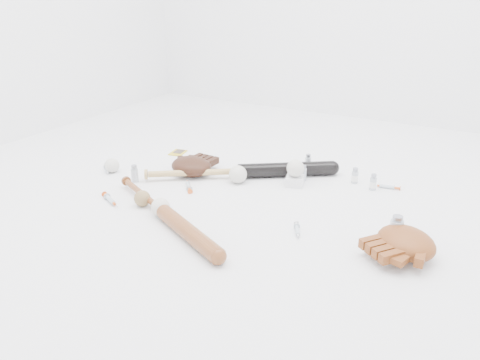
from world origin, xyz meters
The scene contains 23 objects.
bat_dark centered at (-0.10, 0.19, 0.03)m, with size 0.92×0.07×0.07m, color black, non-canonical shape.
bat_wood centered at (-0.15, -0.31, 0.03)m, with size 0.80×0.06×0.06m, color brown, non-canonical shape.
glove_dark centered at (-0.32, 0.12, 0.04)m, with size 0.24×0.24×0.09m, color #32180E, non-canonical shape.
glove_tan centered at (0.70, -0.12, 0.04)m, with size 0.25×0.25×0.09m, color brown, non-canonical shape.
trading_card centered at (-0.56, 0.33, 0.00)m, with size 0.07×0.10×0.01m, color gold.
pedestal centered at (0.15, 0.23, 0.02)m, with size 0.08×0.08×0.04m, color white.
baseball_on_pedestal centered at (0.15, 0.23, 0.08)m, with size 0.08×0.08×0.08m, color silver.
baseball_left centered at (-0.67, -0.04, 0.03)m, with size 0.07×0.07×0.07m, color silver.
baseball_upper centered at (-0.08, 0.13, 0.04)m, with size 0.08×0.08×0.08m, color silver.
baseball_mid centered at (-0.18, -0.29, 0.04)m, with size 0.07×0.07×0.07m, color silver.
baseball_aged centered at (-0.30, -0.26, 0.03)m, with size 0.07×0.07×0.07m, color olive.
syringe_0 centered at (-0.44, -0.30, 0.01)m, with size 0.17×0.03×0.02m, color #ADBCC6, non-canonical shape.
syringe_1 centered at (-0.24, -0.02, 0.01)m, with size 0.16×0.03×0.02m, color #ADBCC6, non-canonical shape.
syringe_2 centered at (-0.04, 0.32, 0.01)m, with size 0.16×0.03×0.02m, color #ADBCC6, non-canonical shape.
syringe_3 centered at (0.33, -0.16, 0.01)m, with size 0.14×0.02×0.02m, color #ADBCC6, non-canonical shape.
syringe_4 centered at (0.52, 0.40, 0.01)m, with size 0.13×0.02×0.02m, color #ADBCC6, non-canonical shape.
syringe_5 centered at (-0.70, -0.05, 0.01)m, with size 0.15×0.03×0.02m, color #ADBCC6, non-canonical shape.
vial_0 centered at (0.47, 0.35, 0.04)m, with size 0.03×0.03×0.07m, color #ADB6BE.
vial_1 centered at (0.38, 0.39, 0.04)m, with size 0.03×0.03×0.07m, color #ADB6BE.
vial_2 centered at (0.17, 0.30, 0.04)m, with size 0.03×0.03×0.07m, color #ADB6BE.
vial_3 centered at (0.66, -0.07, 0.05)m, with size 0.04×0.04×0.10m, color #ADB6BE.
vial_4 centered at (-0.49, -0.08, 0.04)m, with size 0.03×0.03×0.08m, color #ADB6BE.
vial_5 centered at (0.13, 0.45, 0.04)m, with size 0.03×0.03×0.07m, color #ADB6BE.
Camera 1 is at (0.87, -1.56, 0.83)m, focal length 35.00 mm.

